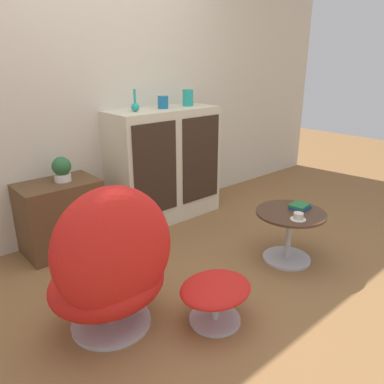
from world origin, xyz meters
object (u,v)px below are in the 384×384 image
object	(u,v)px
ottoman	(215,293)
vase_inner_left	(163,102)
coffee_table	(289,230)
vase_leftmost	(135,106)
egg_chair	(111,267)
potted_plant	(62,169)
teacup	(298,217)
book_stack	(300,206)
sideboard	(165,165)
tv_console	(61,216)
vase_inner_right	(188,98)

from	to	relation	value
ottoman	vase_inner_left	size ratio (longest dim) A/B	3.95
coffee_table	vase_leftmost	distance (m)	1.64
egg_chair	potted_plant	xyz separation A→B (m)	(0.25, 1.16, 0.26)
vase_inner_left	teacup	xyz separation A→B (m)	(0.10, -1.44, -0.69)
vase_leftmost	book_stack	distance (m)	1.60
sideboard	egg_chair	world-z (taller)	sideboard
sideboard	ottoman	distance (m)	1.68
tv_console	sideboard	bearing A→B (deg)	-1.15
teacup	book_stack	xyz separation A→B (m)	(0.19, 0.11, -0.00)
coffee_table	vase_leftmost	xyz separation A→B (m)	(-0.48, 1.32, 0.86)
sideboard	book_stack	size ratio (longest dim) A/B	6.94
tv_console	vase_inner_right	xyz separation A→B (m)	(1.35, -0.02, 0.85)
coffee_table	teacup	distance (m)	0.22
sideboard	egg_chair	distance (m)	1.69
vase_inner_left	sideboard	bearing A→B (deg)	-105.52
coffee_table	teacup	world-z (taller)	teacup
sideboard	vase_leftmost	size ratio (longest dim) A/B	5.74
tv_console	vase_inner_left	xyz separation A→B (m)	(1.05, -0.02, 0.83)
vase_inner_right	book_stack	world-z (taller)	vase_inner_right
ottoman	vase_inner_left	world-z (taller)	vase_inner_left
vase_leftmost	vase_inner_left	xyz separation A→B (m)	(0.30, 0.00, 0.01)
sideboard	ottoman	xyz separation A→B (m)	(-0.76, -1.46, -0.33)
vase_leftmost	potted_plant	size ratio (longest dim) A/B	0.94
ottoman	teacup	xyz separation A→B (m)	(0.86, 0.03, 0.23)
vase_inner_left	coffee_table	bearing A→B (deg)	-82.16
vase_inner_right	book_stack	bearing A→B (deg)	-90.36
potted_plant	vase_inner_left	bearing A→B (deg)	-1.03
vase_inner_left	vase_inner_right	size ratio (longest dim) A/B	0.74
tv_console	vase_leftmost	distance (m)	1.11
potted_plant	teacup	size ratio (longest dim) A/B	1.76
vase_leftmost	potted_plant	xyz separation A→B (m)	(-0.70, 0.02, -0.43)
book_stack	potted_plant	bearing A→B (deg)	133.81
egg_chair	teacup	xyz separation A→B (m)	(1.34, -0.30, 0.01)
sideboard	tv_console	size ratio (longest dim) A/B	1.75
potted_plant	ottoman	bearing A→B (deg)	-80.87
potted_plant	sideboard	bearing A→B (deg)	-1.25
vase_leftmost	vase_inner_left	bearing A→B (deg)	0.00
ottoman	sideboard	bearing A→B (deg)	62.64
sideboard	vase_inner_left	distance (m)	0.59
egg_chair	potted_plant	bearing A→B (deg)	77.97
book_stack	sideboard	bearing A→B (deg)	102.44
ottoman	egg_chair	bearing A→B (deg)	146.07
vase_leftmost	potted_plant	bearing A→B (deg)	178.53
ottoman	vase_inner_right	bearing A→B (deg)	54.24
vase_inner_right	book_stack	size ratio (longest dim) A/B	1.00
coffee_table	egg_chair	bearing A→B (deg)	172.84
sideboard	potted_plant	bearing A→B (deg)	178.75
ottoman	vase_leftmost	distance (m)	1.79
egg_chair	vase_inner_left	size ratio (longest dim) A/B	8.02
potted_plant	book_stack	world-z (taller)	potted_plant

